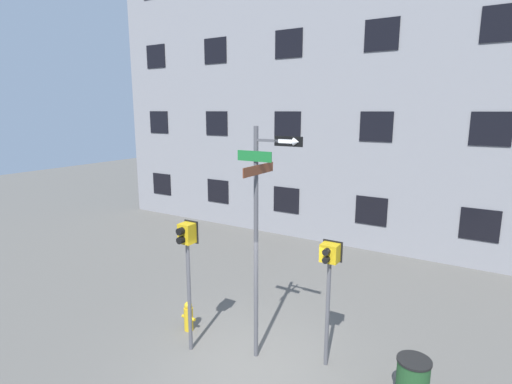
{
  "coord_description": "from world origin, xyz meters",
  "views": [
    {
      "loc": [
        3.72,
        -6.02,
        5.03
      ],
      "look_at": [
        -0.19,
        0.38,
        3.5
      ],
      "focal_mm": 28.0,
      "sensor_mm": 36.0,
      "label": 1
    }
  ],
  "objects_px": {
    "street_sign_pole": "(259,225)",
    "trash_bin": "(413,382)",
    "fire_hydrant": "(189,316)",
    "pedestrian_signal_left": "(187,252)",
    "pedestrian_signal_right": "(329,270)"
  },
  "relations": [
    {
      "from": "fire_hydrant",
      "to": "pedestrian_signal_left",
      "type": "bearing_deg",
      "value": -46.37
    },
    {
      "from": "pedestrian_signal_right",
      "to": "trash_bin",
      "type": "bearing_deg",
      "value": -8.5
    },
    {
      "from": "fire_hydrant",
      "to": "trash_bin",
      "type": "relative_size",
      "value": 0.83
    },
    {
      "from": "fire_hydrant",
      "to": "trash_bin",
      "type": "height_order",
      "value": "trash_bin"
    },
    {
      "from": "fire_hydrant",
      "to": "pedestrian_signal_right",
      "type": "bearing_deg",
      "value": 8.01
    },
    {
      "from": "street_sign_pole",
      "to": "pedestrian_signal_right",
      "type": "relative_size",
      "value": 1.84
    },
    {
      "from": "pedestrian_signal_left",
      "to": "pedestrian_signal_right",
      "type": "height_order",
      "value": "pedestrian_signal_left"
    },
    {
      "from": "trash_bin",
      "to": "pedestrian_signal_right",
      "type": "bearing_deg",
      "value": 171.5
    },
    {
      "from": "pedestrian_signal_right",
      "to": "trash_bin",
      "type": "relative_size",
      "value": 3.03
    },
    {
      "from": "pedestrian_signal_right",
      "to": "fire_hydrant",
      "type": "height_order",
      "value": "pedestrian_signal_right"
    },
    {
      "from": "fire_hydrant",
      "to": "street_sign_pole",
      "type": "bearing_deg",
      "value": -0.95
    },
    {
      "from": "street_sign_pole",
      "to": "trash_bin",
      "type": "height_order",
      "value": "street_sign_pole"
    },
    {
      "from": "street_sign_pole",
      "to": "pedestrian_signal_left",
      "type": "height_order",
      "value": "street_sign_pole"
    },
    {
      "from": "street_sign_pole",
      "to": "fire_hydrant",
      "type": "distance_m",
      "value": 3.16
    },
    {
      "from": "pedestrian_signal_right",
      "to": "fire_hydrant",
      "type": "xyz_separation_m",
      "value": [
        -3.21,
        -0.45,
        -1.69
      ]
    }
  ]
}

